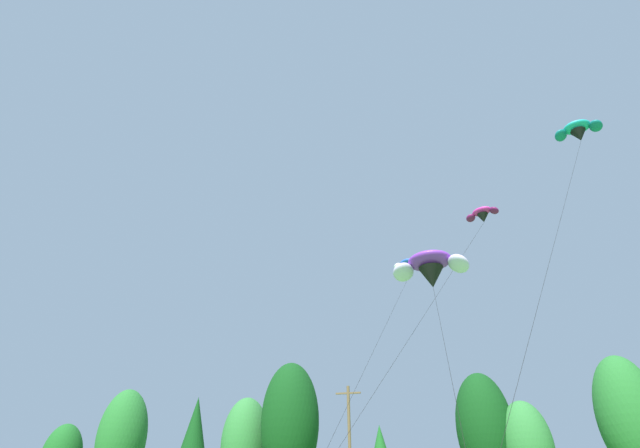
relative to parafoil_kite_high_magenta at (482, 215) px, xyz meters
The scene contains 11 objects.
treeline_tree_b 46.50m from the parafoil_kite_high_magenta, 151.72° to the left, with size 5.40×5.40×13.34m.
treeline_tree_c 39.11m from the parafoil_kite_high_magenta, 145.54° to the left, with size 4.26×4.26×12.08m.
treeline_tree_d 34.09m from the parafoil_kite_high_magenta, 140.42° to the left, with size 4.93×4.93×11.61m.
treeline_tree_e 28.06m from the parafoil_kite_high_magenta, 136.93° to the left, with size 5.68×5.68×14.39m.
treeline_tree_g 24.03m from the parafoil_kite_high_magenta, 91.36° to the left, with size 5.35×5.35×13.16m.
treeline_tree_h 24.34m from the parafoil_kite_high_magenta, 81.82° to the left, with size 4.56×4.56×10.24m.
treeline_tree_i 26.93m from the parafoil_kite_high_magenta, 59.92° to the left, with size 5.64×5.64×14.21m.
parafoil_kite_high_magenta is the anchor object (origin of this frame).
parafoil_kite_mid_purple 12.07m from the parafoil_kite_high_magenta, 115.44° to the right, with size 4.00×9.37×11.31m.
parafoil_kite_far_blue_white 6.57m from the parafoil_kite_high_magenta, 151.02° to the left, with size 5.49×15.85×16.47m.
parafoil_kite_low_teal 9.24m from the parafoil_kite_high_magenta, ahead, with size 12.80×17.11×24.13m.
Camera 1 is at (1.31, 3.50, 2.16)m, focal length 27.18 mm.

